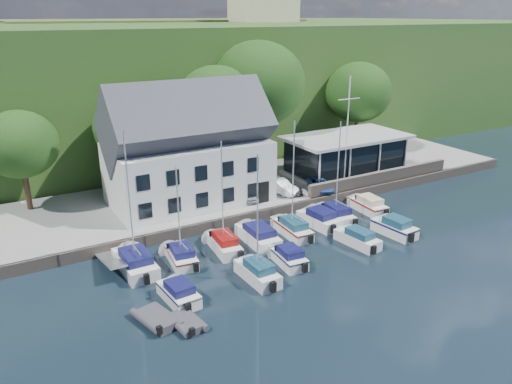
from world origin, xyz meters
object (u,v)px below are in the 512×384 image
at_px(harbor_building, 188,155).
at_px(boat_r2_1, 258,218).
at_px(flagpole, 347,132).
at_px(boat_r1_3, 258,234).
at_px(boat_r1_7, 368,204).
at_px(car_silver, 248,194).
at_px(car_white, 280,186).
at_px(dinghy_1, 186,321).
at_px(boat_r2_0, 178,291).
at_px(boat_r1_5, 319,217).
at_px(car_blue, 320,184).
at_px(boat_r1_0, 130,208).
at_px(club_pavilion, 346,154).
at_px(dinghy_0, 157,317).
at_px(car_dgrey, 287,187).
at_px(boat_r1_4, 293,184).
at_px(boat_r1_1, 178,211).
at_px(boat_r2_4, 395,226).
at_px(boat_r1_6, 338,170).
at_px(boat_r2_3, 358,237).
at_px(boat_r1_2, 222,197).
at_px(boat_r2_2, 289,255).

distance_m(harbor_building, boat_r2_1, 14.52).
relative_size(flagpole, boat_r1_3, 1.59).
bearing_deg(boat_r1_7, car_silver, 151.67).
xyz_separation_m(car_white, dinghy_1, (-15.81, -14.46, -1.33)).
bearing_deg(boat_r1_7, boat_r2_0, -161.66).
relative_size(boat_r1_5, boat_r1_7, 0.99).
bearing_deg(flagpole, boat_r2_1, -146.80).
distance_m(boat_r1_7, boat_r2_1, 16.90).
height_order(car_blue, boat_r1_5, car_blue).
bearing_deg(boat_r1_5, boat_r1_0, 173.82).
bearing_deg(harbor_building, dinghy_1, -113.66).
bearing_deg(club_pavilion, boat_r2_0, -151.06).
bearing_deg(boat_r1_5, boat_r1_3, 176.55).
height_order(boat_r1_7, dinghy_1, boat_r1_7).
bearing_deg(dinghy_0, dinghy_1, -52.99).
distance_m(car_dgrey, dinghy_0, 22.23).
relative_size(boat_r1_4, boat_r2_1, 0.96).
relative_size(boat_r1_1, boat_r2_4, 1.49).
xyz_separation_m(boat_r1_3, boat_r1_6, (8.20, 0.40, 3.97)).
bearing_deg(boat_r2_3, car_blue, 62.63).
height_order(flagpole, boat_r2_4, flagpole).
distance_m(boat_r1_5, boat_r1_7, 5.97).
distance_m(car_dgrey, flagpole, 7.94).
height_order(boat_r1_4, dinghy_1, boat_r1_4).
relative_size(boat_r1_2, boat_r1_5, 1.50).
bearing_deg(car_dgrey, harbor_building, 159.24).
distance_m(car_blue, boat_r1_2, 14.61).
bearing_deg(club_pavilion, boat_r1_6, -133.24).
xyz_separation_m(club_pavilion, boat_r1_3, (-16.05, -8.74, -2.30)).
distance_m(boat_r1_2, boat_r1_5, 10.05).
bearing_deg(boat_r2_0, dinghy_0, -145.25).
height_order(car_silver, boat_r2_3, car_silver).
xyz_separation_m(boat_r1_6, boat_r1_7, (4.08, 0.31, -3.98)).
bearing_deg(boat_r2_0, flagpole, 21.00).
xyz_separation_m(car_silver, boat_r2_2, (-2.62, -10.91, -0.87)).
bearing_deg(flagpole, club_pavilion, 49.63).
bearing_deg(dinghy_0, boat_r2_0, 25.11).
distance_m(car_silver, flagpole, 11.66).
height_order(car_white, dinghy_1, car_white).
distance_m(boat_r1_7, boat_r2_2, 13.19).
distance_m(car_white, boat_r2_1, 15.51).
bearing_deg(boat_r2_2, boat_r1_2, 130.42).
bearing_deg(car_silver, boat_r1_2, -120.67).
relative_size(boat_r1_3, boat_r1_5, 1.16).
xyz_separation_m(boat_r1_7, boat_r2_2, (-12.19, -5.04, -0.04)).
bearing_deg(dinghy_1, boat_r1_5, 19.82).
relative_size(club_pavilion, dinghy_1, 4.80).
bearing_deg(boat_r2_2, club_pavilion, 44.29).
distance_m(car_dgrey, boat_r1_3, 9.66).
distance_m(flagpole, boat_r1_2, 17.28).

